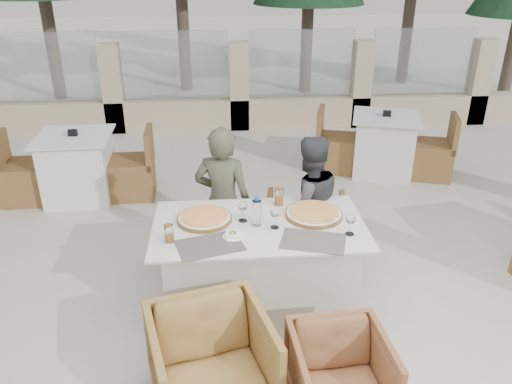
{
  "coord_description": "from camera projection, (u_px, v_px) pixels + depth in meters",
  "views": [
    {
      "loc": [
        -0.35,
        -3.18,
        2.6
      ],
      "look_at": [
        -0.07,
        0.39,
        0.9
      ],
      "focal_mm": 35.0,
      "sensor_mm": 36.0,
      "label": 1
    }
  ],
  "objects": [
    {
      "name": "ground",
      "position": [
        269.0,
        313.0,
        4.01
      ],
      "size": [
        80.0,
        80.0,
        0.0
      ],
      "primitive_type": "plane",
      "color": "beige",
      "rests_on": "ground"
    },
    {
      "name": "sand_patch",
      "position": [
        226.0,
        42.0,
        16.62
      ],
      "size": [
        30.0,
        16.0,
        0.01
      ],
      "primitive_type": "cube",
      "color": "beige",
      "rests_on": "ground"
    },
    {
      "name": "perimeter_wall_far",
      "position": [
        239.0,
        80.0,
        7.99
      ],
      "size": [
        10.0,
        0.34,
        1.6
      ],
      "primitive_type": null,
      "color": "beige",
      "rests_on": "ground"
    },
    {
      "name": "dining_table",
      "position": [
        259.0,
        267.0,
        3.92
      ],
      "size": [
        1.6,
        0.9,
        0.77
      ],
      "primitive_type": null,
      "color": "beige",
      "rests_on": "ground"
    },
    {
      "name": "placemat_near_left",
      "position": [
        210.0,
        245.0,
        3.48
      ],
      "size": [
        0.52,
        0.41,
        0.0
      ],
      "primitive_type": "cube",
      "rotation": [
        0.0,
        0.0,
        0.28
      ],
      "color": "#57514A",
      "rests_on": "dining_table"
    },
    {
      "name": "placemat_near_right",
      "position": [
        313.0,
        241.0,
        3.53
      ],
      "size": [
        0.52,
        0.42,
        0.0
      ],
      "primitive_type": "cube",
      "rotation": [
        0.0,
        0.0,
        -0.29
      ],
      "color": "#605952",
      "rests_on": "dining_table"
    },
    {
      "name": "pizza_left",
      "position": [
        204.0,
        217.0,
        3.8
      ],
      "size": [
        0.54,
        0.54,
        0.05
      ],
      "primitive_type": "cylinder",
      "rotation": [
        0.0,
        0.0,
        -0.38
      ],
      "color": "orange",
      "rests_on": "dining_table"
    },
    {
      "name": "pizza_right",
      "position": [
        314.0,
        213.0,
        3.86
      ],
      "size": [
        0.56,
        0.56,
        0.06
      ],
      "primitive_type": "cylinder",
      "rotation": [
        0.0,
        0.0,
        -0.33
      ],
      "color": "#C6661B",
      "rests_on": "dining_table"
    },
    {
      "name": "water_bottle",
      "position": [
        257.0,
        211.0,
        3.7
      ],
      "size": [
        0.08,
        0.08,
        0.24
      ],
      "primitive_type": "cylinder",
      "rotation": [
        0.0,
        0.0,
        -0.18
      ],
      "color": "silver",
      "rests_on": "dining_table"
    },
    {
      "name": "wine_glass_centre",
      "position": [
        243.0,
        210.0,
        3.77
      ],
      "size": [
        0.08,
        0.08,
        0.18
      ],
      "primitive_type": null,
      "rotation": [
        0.0,
        0.0,
        0.03
      ],
      "color": "white",
      "rests_on": "dining_table"
    },
    {
      "name": "wine_glass_near",
      "position": [
        275.0,
        217.0,
        3.67
      ],
      "size": [
        0.09,
        0.09,
        0.18
      ],
      "primitive_type": null,
      "rotation": [
        0.0,
        0.0,
        0.23
      ],
      "color": "white",
      "rests_on": "dining_table"
    },
    {
      "name": "wine_glass_corner",
      "position": [
        350.0,
        223.0,
        3.58
      ],
      "size": [
        0.09,
        0.09,
        0.18
      ],
      "primitive_type": null,
      "rotation": [
        0.0,
        0.0,
        0.21
      ],
      "color": "silver",
      "rests_on": "dining_table"
    },
    {
      "name": "beer_glass_left",
      "position": [
        169.0,
        233.0,
        3.5
      ],
      "size": [
        0.07,
        0.07,
        0.13
      ],
      "primitive_type": "cylinder",
      "rotation": [
        0.0,
        0.0,
        0.13
      ],
      "color": "orange",
      "rests_on": "dining_table"
    },
    {
      "name": "beer_glass_right",
      "position": [
        279.0,
        197.0,
        4.02
      ],
      "size": [
        0.09,
        0.09,
        0.15
      ],
      "primitive_type": "cylinder",
      "rotation": [
        0.0,
        0.0,
        -0.29
      ],
      "color": "orange",
      "rests_on": "dining_table"
    },
    {
      "name": "olive_dish",
      "position": [
        233.0,
        234.0,
        3.58
      ],
      "size": [
        0.12,
        0.12,
        0.04
      ],
      "primitive_type": null,
      "rotation": [
        0.0,
        0.0,
        -0.09
      ],
      "color": "white",
      "rests_on": "dining_table"
    },
    {
      "name": "armchair_far_left",
      "position": [
        220.0,
        241.0,
        4.47
      ],
      "size": [
        0.67,
        0.68,
        0.57
      ],
      "primitive_type": "imported",
      "rotation": [
        0.0,
        0.0,
        3.04
      ],
      "color": "olive",
      "rests_on": "ground"
    },
    {
      "name": "armchair_far_right",
      "position": [
        305.0,
        235.0,
        4.47
      ],
      "size": [
        0.82,
        0.84,
        0.67
      ],
      "primitive_type": "imported",
      "rotation": [
        0.0,
        0.0,
        2.98
      ],
      "color": "brown",
      "rests_on": "ground"
    },
    {
      "name": "armchair_near_left",
      "position": [
        212.0,
        364.0,
        3.06
      ],
      "size": [
        0.87,
        0.88,
        0.66
      ],
      "primitive_type": "imported",
      "rotation": [
        0.0,
        0.0,
        0.25
      ],
      "color": "olive",
      "rests_on": "ground"
    },
    {
      "name": "armchair_near_right",
      "position": [
        340.0,
        375.0,
        3.06
      ],
      "size": [
        0.62,
        0.64,
        0.55
      ],
      "primitive_type": "imported",
      "rotation": [
        0.0,
        0.0,
        0.06
      ],
      "color": "brown",
      "rests_on": "ground"
    },
    {
      "name": "diner_left",
      "position": [
        223.0,
        202.0,
        4.31
      ],
      "size": [
        0.56,
        0.44,
        1.36
      ],
      "primitive_type": "imported",
      "rotation": [
        0.0,
        0.0,
        2.88
      ],
      "color": "#484C37",
      "rests_on": "ground"
    },
    {
      "name": "diner_right",
      "position": [
        308.0,
        207.0,
        4.3
      ],
      "size": [
        0.73,
        0.63,
        1.28
      ],
      "primitive_type": "imported",
      "rotation": [
        0.0,
        0.0,
        3.39
      ],
      "color": "#3D4043",
      "rests_on": "ground"
    },
    {
      "name": "bg_table_a",
      "position": [
        78.0,
        167.0,
        5.78
      ],
      "size": [
        1.66,
        0.87,
        0.77
      ],
      "primitive_type": null,
      "rotation": [
        0.0,
        0.0,
        0.03
      ],
      "color": "white",
      "rests_on": "ground"
    },
    {
      "name": "bg_table_b",
      "position": [
        383.0,
        145.0,
        6.46
      ],
      "size": [
        1.8,
        1.25,
        0.77
      ],
      "primitive_type": null,
      "rotation": [
        0.0,
        0.0,
        -0.28
      ],
      "color": "silver",
      "rests_on": "ground"
    }
  ]
}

